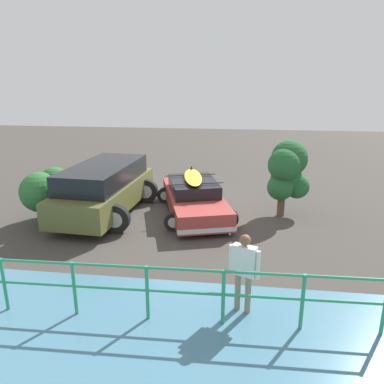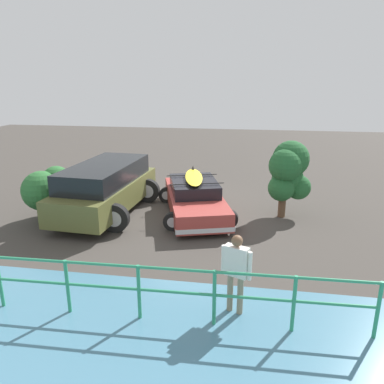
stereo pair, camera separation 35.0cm
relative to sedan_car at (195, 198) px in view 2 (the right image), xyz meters
The scene contains 7 objects.
ground_plane 0.75m from the sedan_car, 64.71° to the right, with size 44.00×44.00×0.02m, color #423D38.
sedan_car is the anchor object (origin of this frame).
suv_car 3.00m from the sedan_car, ahead, with size 2.97×5.10×1.72m.
person_bystander 5.68m from the sedan_car, 106.88° to the left, with size 0.59×0.35×1.62m.
railing_fence 5.99m from the sedan_car, 81.91° to the left, with size 10.00×0.32×1.11m.
bush_near_left 3.19m from the sedan_car, behind, with size 1.43×1.49×2.49m.
bush_near_right 4.70m from the sedan_car, 15.40° to the left, with size 1.35×1.73×1.73m.
Camera 2 is at (-2.06, 12.30, 4.40)m, focal length 35.00 mm.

